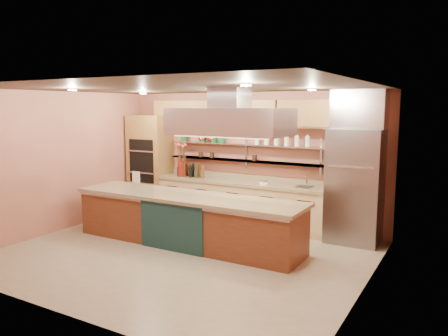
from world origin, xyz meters
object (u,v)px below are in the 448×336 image
Objects in this scene: refrigerator at (355,186)px; flower_vase at (182,169)px; copper_kettle at (212,139)px; kitchen_scale at (265,182)px; island at (187,219)px; green_canister at (214,138)px.

refrigerator is 6.15× the size of flower_vase.
refrigerator is 3.30m from copper_kettle.
kitchen_scale is (-1.81, 0.01, -0.07)m from refrigerator.
island is 24.86× the size of green_canister.
flower_vase is 0.98m from copper_kettle.
refrigerator is at bearing -0.15° from flower_vase.
kitchen_scale is 1.59m from green_canister.
refrigerator is 11.98× the size of green_canister.
refrigerator is 0.48× the size of island.
copper_kettle is at bearing 175.90° from refrigerator.
flower_vase is 1.02m from green_canister.
copper_kettle is (-0.59, 1.85, 1.34)m from island.
flower_vase is 2.06m from kitchen_scale.
flower_vase is at bearing 157.59° from kitchen_scale.
green_canister is at bearing 148.28° from kitchen_scale.
green_canister reaches higher than copper_kettle.
island is at bearing -52.61° from flower_vase.
green_canister reaches higher than flower_vase.
island is 2.15m from flower_vase.
copper_kettle reaches higher than island.
flower_vase is (-1.25, 1.63, 0.65)m from island.
refrigerator reaches higher than copper_kettle.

